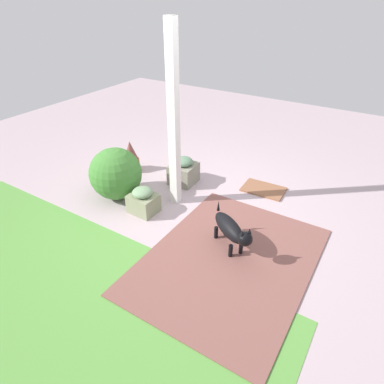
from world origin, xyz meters
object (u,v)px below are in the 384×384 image
at_px(porch_pillar, 174,122).
at_px(terracotta_pot_spiky, 131,157).
at_px(dog, 231,229).
at_px(doormat, 263,189).
at_px(stone_planter_mid, 143,201).
at_px(stone_planter_nearest, 184,171).
at_px(round_shrub, 116,174).

bearing_deg(porch_pillar, terracotta_pot_spiky, -18.66).
xyz_separation_m(terracotta_pot_spiky, dog, (-2.40, 0.96, 0.04)).
xyz_separation_m(dog, doormat, (0.17, -1.54, -0.28)).
bearing_deg(stone_planter_mid, stone_planter_nearest, -91.06).
xyz_separation_m(stone_planter_mid, doormat, (-1.24, -1.47, -0.17)).
distance_m(stone_planter_mid, doormat, 1.93).
bearing_deg(round_shrub, doormat, -143.63).
distance_m(round_shrub, terracotta_pot_spiky, 0.87).
relative_size(stone_planter_mid, dog, 0.57).
xyz_separation_m(porch_pillar, terracotta_pot_spiky, (1.22, -0.41, -0.99)).
bearing_deg(dog, round_shrub, -5.24).
xyz_separation_m(stone_planter_mid, round_shrub, (0.60, -0.12, 0.21)).
distance_m(stone_planter_nearest, round_shrub, 1.11).
distance_m(porch_pillar, stone_planter_mid, 1.19).
bearing_deg(dog, doormat, -83.65).
xyz_separation_m(porch_pillar, doormat, (-1.01, -1.00, -1.24)).
relative_size(stone_planter_nearest, doormat, 0.69).
height_order(stone_planter_nearest, terracotta_pot_spiky, terracotta_pot_spiky).
relative_size(round_shrub, dog, 1.14).
height_order(stone_planter_nearest, dog, dog).
distance_m(porch_pillar, round_shrub, 1.25).
bearing_deg(doormat, stone_planter_nearest, 20.66).
xyz_separation_m(stone_planter_nearest, doormat, (-1.22, -0.46, -0.19)).
bearing_deg(terracotta_pot_spiky, round_shrub, 116.72).
bearing_deg(porch_pillar, doormat, -135.26).
bearing_deg(round_shrub, terracotta_pot_spiky, -63.28).
height_order(terracotta_pot_spiky, dog, terracotta_pot_spiky).
height_order(porch_pillar, doormat, porch_pillar).
height_order(stone_planter_mid, terracotta_pot_spiky, terracotta_pot_spiky).
bearing_deg(porch_pillar, dog, 155.26).
bearing_deg(round_shrub, stone_planter_mid, 168.87).
bearing_deg(porch_pillar, stone_planter_mid, 63.94).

